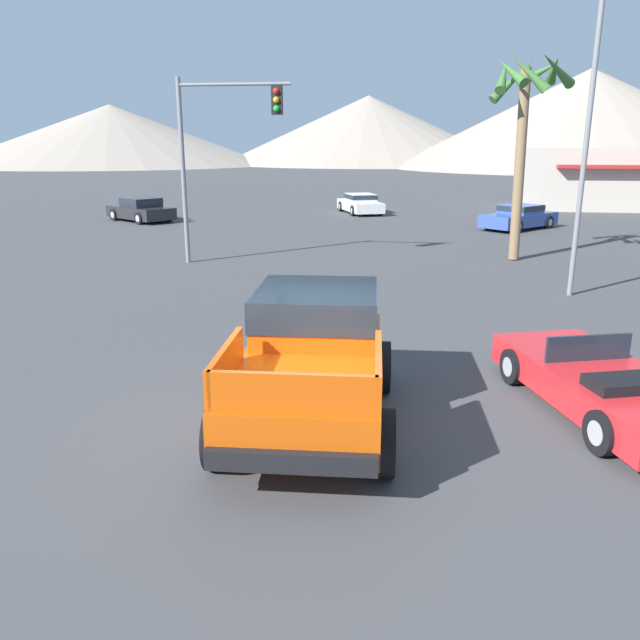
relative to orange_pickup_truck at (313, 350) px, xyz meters
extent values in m
plane|color=#424244|center=(-0.10, -0.46, -1.06)|extent=(320.00, 320.00, 0.00)
cube|color=#CC4C0C|center=(0.01, -0.32, -0.26)|extent=(2.17, 4.55, 0.63)
cube|color=#CC4C0C|center=(-0.02, 0.58, 0.44)|extent=(1.91, 2.04, 0.76)
cube|color=#1E2833|center=(-0.02, 0.58, 0.57)|extent=(1.95, 2.08, 0.48)
cube|color=#CC4C0C|center=(-0.89, -1.61, 0.30)|extent=(0.15, 1.79, 0.48)
cube|color=#CC4C0C|center=(1.02, -1.53, 0.30)|extent=(0.15, 1.79, 0.48)
cube|color=#CC4C0C|center=(0.10, -2.42, 0.30)|extent=(1.92, 0.16, 0.48)
cube|color=black|center=(-0.08, 1.97, -0.45)|extent=(1.96, 0.24, 0.24)
cube|color=black|center=(0.10, -2.60, -0.45)|extent=(1.96, 0.24, 0.24)
cylinder|color=black|center=(-1.07, 1.03, -0.63)|extent=(0.35, 0.88, 0.87)
cylinder|color=#232326|center=(-1.07, 1.03, -0.63)|extent=(0.36, 0.49, 0.48)
cylinder|color=black|center=(0.99, 1.11, -0.63)|extent=(0.35, 0.88, 0.87)
cylinder|color=#232326|center=(0.99, 1.11, -0.63)|extent=(0.36, 0.49, 0.48)
cylinder|color=black|center=(-0.96, -1.74, -0.63)|extent=(0.35, 0.88, 0.87)
cylinder|color=#232326|center=(-0.96, -1.74, -0.63)|extent=(0.36, 0.49, 0.48)
cylinder|color=black|center=(1.10, -1.66, -0.63)|extent=(0.35, 0.88, 0.87)
cylinder|color=#232326|center=(1.10, -1.66, -0.63)|extent=(0.36, 0.49, 0.48)
cube|color=red|center=(4.43, 0.75, -0.64)|extent=(2.86, 4.53, 0.50)
cube|color=#1E2833|center=(4.30, 1.19, -0.18)|extent=(1.41, 0.48, 0.43)
cube|color=black|center=(4.65, 0.04, -0.31)|extent=(1.48, 0.96, 0.16)
cylinder|color=black|center=(3.27, 1.76, -0.75)|extent=(0.39, 0.66, 0.62)
cylinder|color=#9E9EA3|center=(3.27, 1.76, -0.75)|extent=(0.32, 0.39, 0.34)
cylinder|color=black|center=(4.85, 2.23, -0.75)|extent=(0.39, 0.66, 0.62)
cylinder|color=#9E9EA3|center=(4.85, 2.23, -0.75)|extent=(0.32, 0.39, 0.34)
cylinder|color=black|center=(4.02, -0.74, -0.75)|extent=(0.39, 0.66, 0.62)
cylinder|color=#9E9EA3|center=(4.02, -0.74, -0.75)|extent=(0.32, 0.39, 0.34)
cube|color=white|center=(-1.20, 29.11, -0.61)|extent=(3.13, 4.62, 0.56)
cube|color=white|center=(-1.16, 29.01, -0.11)|extent=(2.05, 2.22, 0.44)
cube|color=#1E2833|center=(-1.16, 29.01, -0.06)|extent=(2.10, 2.27, 0.26)
cylinder|color=black|center=(-2.44, 30.06, -0.76)|extent=(0.42, 0.65, 0.61)
cylinder|color=#9E9EA3|center=(-2.44, 30.06, -0.76)|extent=(0.34, 0.40, 0.34)
cylinder|color=black|center=(-0.91, 30.64, -0.76)|extent=(0.42, 0.65, 0.61)
cylinder|color=#9E9EA3|center=(-0.91, 30.64, -0.76)|extent=(0.34, 0.40, 0.34)
cylinder|color=black|center=(-1.49, 27.57, -0.76)|extent=(0.42, 0.65, 0.61)
cylinder|color=#9E9EA3|center=(-1.49, 27.57, -0.76)|extent=(0.34, 0.40, 0.34)
cylinder|color=black|center=(0.04, 28.15, -0.76)|extent=(0.42, 0.65, 0.61)
cylinder|color=#9E9EA3|center=(0.04, 28.15, -0.76)|extent=(0.34, 0.40, 0.34)
cube|color=#334C9E|center=(6.98, 22.88, -0.59)|extent=(4.17, 4.26, 0.60)
cube|color=#334C9E|center=(7.05, 22.96, -0.09)|extent=(2.32, 2.33, 0.41)
cube|color=#1E2833|center=(7.05, 22.96, -0.04)|extent=(2.37, 2.38, 0.24)
cylinder|color=black|center=(6.67, 21.36, -0.75)|extent=(0.58, 0.60, 0.62)
cylinder|color=#9E9EA3|center=(6.67, 21.36, -0.75)|extent=(0.40, 0.41, 0.34)
cylinder|color=black|center=(5.48, 22.50, -0.75)|extent=(0.58, 0.60, 0.62)
cylinder|color=#9E9EA3|center=(5.48, 22.50, -0.75)|extent=(0.40, 0.41, 0.34)
cylinder|color=black|center=(8.48, 23.27, -0.75)|extent=(0.58, 0.60, 0.62)
cylinder|color=#9E9EA3|center=(8.48, 23.27, -0.75)|extent=(0.40, 0.41, 0.34)
cylinder|color=black|center=(7.29, 24.41, -0.75)|extent=(0.58, 0.60, 0.62)
cylinder|color=#9E9EA3|center=(7.29, 24.41, -0.75)|extent=(0.40, 0.41, 0.34)
cube|color=#232328|center=(-12.70, 23.64, -0.58)|extent=(4.40, 3.88, 0.61)
cube|color=#232328|center=(-12.62, 23.58, -0.05)|extent=(2.34, 2.31, 0.46)
cube|color=#1E2833|center=(-12.62, 23.58, 0.01)|extent=(2.39, 2.36, 0.28)
cylinder|color=black|center=(-14.24, 23.68, -0.75)|extent=(0.64, 0.55, 0.63)
cylinder|color=#9E9EA3|center=(-14.24, 23.68, -0.75)|extent=(0.42, 0.39, 0.35)
cylinder|color=black|center=(-13.22, 25.10, -0.75)|extent=(0.64, 0.55, 0.63)
cylinder|color=#9E9EA3|center=(-13.22, 25.10, -0.75)|extent=(0.42, 0.39, 0.35)
cylinder|color=black|center=(-12.18, 22.19, -0.75)|extent=(0.64, 0.55, 0.63)
cylinder|color=#9E9EA3|center=(-12.18, 22.19, -0.75)|extent=(0.42, 0.39, 0.35)
cylinder|color=black|center=(-11.16, 23.61, -0.75)|extent=(0.64, 0.55, 0.63)
cylinder|color=#9E9EA3|center=(-11.16, 23.61, -0.75)|extent=(0.42, 0.39, 0.35)
cylinder|color=slate|center=(-6.17, 12.22, 2.01)|extent=(0.16, 0.16, 6.15)
cylinder|color=slate|center=(-4.29, 12.22, 4.84)|extent=(3.74, 0.11, 0.11)
cube|color=black|center=(-2.87, 12.22, 4.34)|extent=(0.34, 0.26, 0.90)
sphere|color=red|center=(-2.87, 12.07, 4.61)|extent=(0.20, 0.20, 0.20)
sphere|color=orange|center=(-2.87, 12.07, 4.34)|extent=(0.20, 0.20, 0.20)
sphere|color=green|center=(-2.87, 12.07, 4.07)|extent=(0.20, 0.20, 0.20)
cylinder|color=slate|center=(5.95, 8.77, 3.11)|extent=(0.14, 0.14, 8.35)
cylinder|color=brown|center=(5.33, 14.49, 2.23)|extent=(0.36, 1.02, 6.58)
cone|color=#386B2D|center=(6.10, 14.09, 5.34)|extent=(0.50, 1.60, 0.92)
cone|color=#386B2D|center=(5.81, 14.72, 5.34)|extent=(1.38, 1.26, 0.90)
cone|color=#386B2D|center=(4.97, 15.09, 5.12)|extent=(1.72, 0.96, 1.61)
cone|color=#386B2D|center=(4.53, 14.37, 5.20)|extent=(0.73, 1.56, 1.33)
cone|color=#386B2D|center=(4.68, 13.75, 5.27)|extent=(1.10, 1.45, 1.13)
cone|color=#386B2D|center=(5.18, 13.38, 5.19)|extent=(1.45, 0.63, 1.34)
cone|color=#386B2D|center=(6.07, 13.50, 5.29)|extent=(1.57, 1.71, 1.11)
cone|color=gray|center=(-6.09, 127.16, 5.73)|extent=(61.15, 61.15, 13.59)
cone|color=gray|center=(31.84, 106.17, 6.98)|extent=(65.69, 65.69, 16.09)
cone|color=gray|center=(-55.47, 112.26, 4.62)|extent=(61.72, 61.72, 11.36)
camera|label=1|loc=(1.23, -8.79, 2.98)|focal=35.00mm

